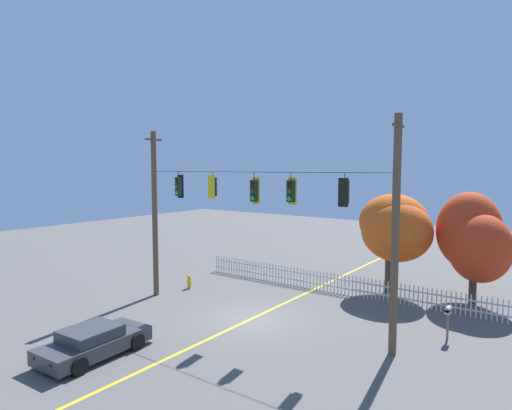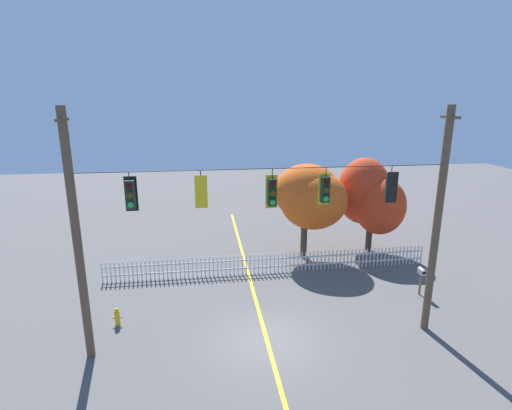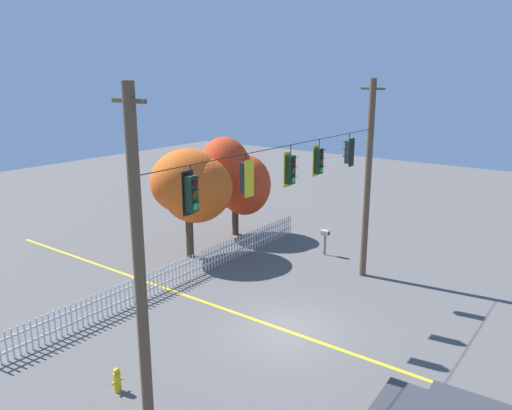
# 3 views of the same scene
# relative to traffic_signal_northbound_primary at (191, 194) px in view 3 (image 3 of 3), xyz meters

# --- Properties ---
(ground) EXTENTS (80.00, 80.00, 0.00)m
(ground) POSITION_rel_traffic_signal_northbound_primary_xyz_m (4.78, -0.01, -6.16)
(ground) COLOR #565451
(lane_centerline_stripe) EXTENTS (0.16, 36.00, 0.01)m
(lane_centerline_stripe) POSITION_rel_traffic_signal_northbound_primary_xyz_m (4.78, -0.01, -6.15)
(lane_centerline_stripe) COLOR gold
(lane_centerline_stripe) RESTS_ON ground
(signal_support_span) EXTENTS (13.69, 1.10, 9.12)m
(signal_support_span) POSITION_rel_traffic_signal_northbound_primary_xyz_m (4.78, -0.01, -1.53)
(signal_support_span) COLOR brown
(signal_support_span) RESTS_ON ground
(traffic_signal_northbound_primary) EXTENTS (0.43, 0.38, 1.40)m
(traffic_signal_northbound_primary) POSITION_rel_traffic_signal_northbound_primary_xyz_m (0.00, 0.00, 0.00)
(traffic_signal_northbound_primary) COLOR black
(traffic_signal_eastbound_side) EXTENTS (0.43, 0.38, 1.31)m
(traffic_signal_eastbound_side) POSITION_rel_traffic_signal_northbound_primary_xyz_m (2.40, -0.02, 0.05)
(traffic_signal_eastbound_side) COLOR black
(traffic_signal_southbound_primary) EXTENTS (0.43, 0.38, 1.48)m
(traffic_signal_southbound_primary) POSITION_rel_traffic_signal_northbound_primary_xyz_m (4.91, 0.00, -0.08)
(traffic_signal_southbound_primary) COLOR black
(traffic_signal_northbound_secondary) EXTENTS (0.43, 0.38, 1.41)m
(traffic_signal_northbound_secondary) POSITION_rel_traffic_signal_northbound_primary_xyz_m (6.88, -0.00, -0.04)
(traffic_signal_northbound_secondary) COLOR black
(traffic_signal_westbound_side) EXTENTS (0.43, 0.38, 1.37)m
(traffic_signal_westbound_side) POSITION_rel_traffic_signal_northbound_primary_xyz_m (9.40, -0.02, -0.00)
(traffic_signal_westbound_side) COLOR black
(white_picket_fence) EXTENTS (17.90, 0.06, 1.12)m
(white_picket_fence) POSITION_rel_traffic_signal_northbound_primary_xyz_m (6.00, 6.30, -5.59)
(white_picket_fence) COLOR silver
(white_picket_fence) RESTS_ON ground
(autumn_maple_near_fence) EXTENTS (4.29, 3.78, 5.65)m
(autumn_maple_near_fence) POSITION_rel_traffic_signal_northbound_primary_xyz_m (8.73, 8.36, -2.38)
(autumn_maple_near_fence) COLOR #473828
(autumn_maple_near_fence) RESTS_ON ground
(autumn_maple_mid) EXTENTS (3.92, 4.00, 5.85)m
(autumn_maple_mid) POSITION_rel_traffic_signal_northbound_primary_xyz_m (12.72, 8.88, -2.72)
(autumn_maple_mid) COLOR #473828
(autumn_maple_mid) RESTS_ON ground
(fire_hydrant) EXTENTS (0.38, 0.22, 0.79)m
(fire_hydrant) POSITION_rel_traffic_signal_northbound_primary_xyz_m (-1.34, 2.02, -5.77)
(fire_hydrant) COLOR gold
(fire_hydrant) RESTS_ON ground
(roadside_mailbox) EXTENTS (0.25, 0.44, 1.39)m
(roadside_mailbox) POSITION_rel_traffic_signal_northbound_primary_xyz_m (12.85, 2.80, -5.02)
(roadside_mailbox) COLOR brown
(roadside_mailbox) RESTS_ON ground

